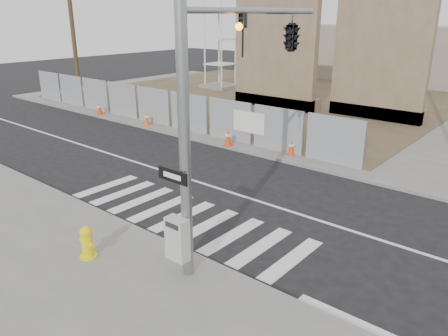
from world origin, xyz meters
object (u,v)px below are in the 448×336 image
Objects in this scene: signal_pole at (260,67)px; traffic_cone_b at (147,119)px; fire_hydrant at (87,242)px; traffic_cone_c at (228,138)px; traffic_cone_a at (100,108)px; traffic_cone_d at (291,147)px.

signal_pole is 9.64× the size of traffic_cone_b.
traffic_cone_c is (-3.65, 10.14, -0.04)m from fire_hydrant.
traffic_cone_c reaches higher than traffic_cone_a.
signal_pole is 8.89× the size of traffic_cone_c.
fire_hydrant reaches higher than traffic_cone_a.
traffic_cone_b is (-12.28, 6.50, -4.31)m from signal_pole.
fire_hydrant is at bearing -86.90° from traffic_cone_d.
signal_pole is 9.27× the size of traffic_cone_a.
traffic_cone_d is (3.06, 0.69, -0.05)m from traffic_cone_c.
traffic_cone_c is at bearing 134.45° from signal_pole.
fire_hydrant is at bearing -36.06° from traffic_cone_a.
fire_hydrant is at bearing -70.22° from traffic_cone_c.
traffic_cone_d is at bearing 2.85° from traffic_cone_b.
traffic_cone_c is at bearing -0.81° from traffic_cone_a.
signal_pole is 6.26m from fire_hydrant.
signal_pole is at bearing -66.09° from traffic_cone_d.
traffic_cone_c is 3.14m from traffic_cone_d.
fire_hydrant is 10.78m from traffic_cone_c.
traffic_cone_d is (-0.59, 10.84, -0.10)m from fire_hydrant.
traffic_cone_a is 0.96× the size of traffic_cone_c.
fire_hydrant is at bearing -46.69° from traffic_cone_b.
traffic_cone_b is 6.14m from traffic_cone_c.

